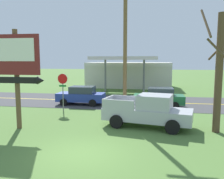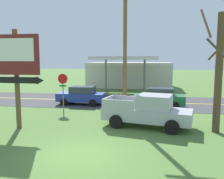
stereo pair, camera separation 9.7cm
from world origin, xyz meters
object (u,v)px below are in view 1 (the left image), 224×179
at_px(utility_pole, 125,43).
at_px(gas_station, 129,74).
at_px(stop_sign, 63,86).
at_px(car_green_mid_lane, 159,97).
at_px(bare_tree, 219,71).
at_px(pickup_silver_parked_on_lawn, 148,111).
at_px(motel_sign, 16,63).
at_px(car_blue_near_lane, 81,95).

relative_size(utility_pole, gas_station, 0.81).
relative_size(stop_sign, car_green_mid_lane, 0.70).
relative_size(bare_tree, gas_station, 0.57).
distance_m(utility_pole, pickup_silver_parked_on_lawn, 4.98).
xyz_separation_m(stop_sign, gas_station, (3.40, 17.52, -0.08)).
bearing_deg(utility_pole, gas_station, 94.83).
xyz_separation_m(stop_sign, utility_pole, (4.98, -1.17, 3.14)).
distance_m(motel_sign, pickup_silver_parked_on_lawn, 8.14).
distance_m(gas_station, car_green_mid_lane, 15.14).
xyz_separation_m(motel_sign, pickup_silver_parked_on_lawn, (7.42, 1.75, -2.84)).
distance_m(stop_sign, gas_station, 17.85).
bearing_deg(car_green_mid_lane, car_blue_near_lane, 180.00).
xyz_separation_m(motel_sign, bare_tree, (11.18, 1.31, -0.42)).
bearing_deg(pickup_silver_parked_on_lawn, motel_sign, -166.73).
bearing_deg(car_green_mid_lane, motel_sign, -135.78).
bearing_deg(stop_sign, gas_station, 79.01).
xyz_separation_m(motel_sign, utility_pole, (5.75, 3.85, 1.36)).
bearing_deg(motel_sign, stop_sign, 81.27).
bearing_deg(car_green_mid_lane, bare_tree, -66.09).
height_order(pickup_silver_parked_on_lawn, car_green_mid_lane, pickup_silver_parked_on_lawn).
height_order(gas_station, car_blue_near_lane, gas_station).
distance_m(bare_tree, pickup_silver_parked_on_lawn, 4.49).
bearing_deg(utility_pole, car_blue_near_lane, 136.85).
bearing_deg(car_green_mid_lane, stop_sign, -158.23).
height_order(bare_tree, gas_station, bare_tree).
relative_size(pickup_silver_parked_on_lawn, car_blue_near_lane, 1.31).
bearing_deg(car_blue_near_lane, bare_tree, -34.18).
height_order(gas_station, car_green_mid_lane, gas_station).
bearing_deg(bare_tree, gas_station, 108.26).
bearing_deg(car_blue_near_lane, gas_station, 78.96).
bearing_deg(gas_station, stop_sign, -100.99).
relative_size(bare_tree, car_green_mid_lane, 1.62).
height_order(bare_tree, car_green_mid_lane, bare_tree).
bearing_deg(gas_station, car_green_mid_lane, -74.48).
bearing_deg(stop_sign, utility_pole, -13.21).
distance_m(car_blue_near_lane, car_green_mid_lane, 6.88).
bearing_deg(utility_pole, stop_sign, 166.79).
distance_m(motel_sign, gas_station, 23.00).
relative_size(stop_sign, gas_station, 0.25).
bearing_deg(motel_sign, pickup_silver_parked_on_lawn, 13.27).
distance_m(motel_sign, utility_pole, 7.05).
height_order(motel_sign, pickup_silver_parked_on_lawn, motel_sign).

